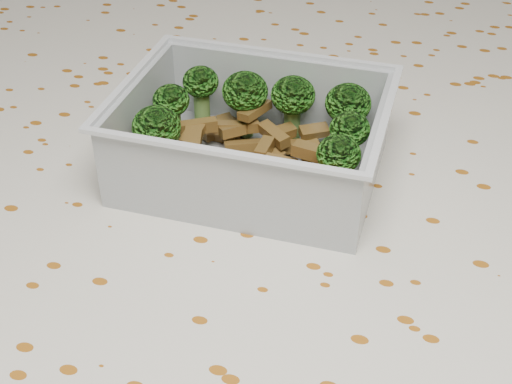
# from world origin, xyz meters

# --- Properties ---
(dining_table) EXTENTS (1.40, 0.90, 0.75)m
(dining_table) POSITION_xyz_m (0.00, 0.00, 0.67)
(dining_table) COLOR brown
(dining_table) RESTS_ON ground
(tablecloth) EXTENTS (1.46, 0.96, 0.19)m
(tablecloth) POSITION_xyz_m (0.00, 0.00, 0.72)
(tablecloth) COLOR silver
(tablecloth) RESTS_ON dining_table
(lunch_container) EXTENTS (0.18, 0.14, 0.06)m
(lunch_container) POSITION_xyz_m (-0.02, 0.05, 0.78)
(lunch_container) COLOR silver
(lunch_container) RESTS_ON tablecloth
(broccoli_florets) EXTENTS (0.15, 0.10, 0.05)m
(broccoli_florets) POSITION_xyz_m (-0.02, 0.07, 0.79)
(broccoli_florets) COLOR #608C3F
(broccoli_florets) RESTS_ON lunch_container
(meat_pile) EXTENTS (0.11, 0.07, 0.03)m
(meat_pile) POSITION_xyz_m (-0.02, 0.06, 0.77)
(meat_pile) COLOR brown
(meat_pile) RESTS_ON lunch_container
(sausage) EXTENTS (0.16, 0.03, 0.02)m
(sausage) POSITION_xyz_m (-0.02, 0.01, 0.77)
(sausage) COLOR #CF5713
(sausage) RESTS_ON lunch_container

